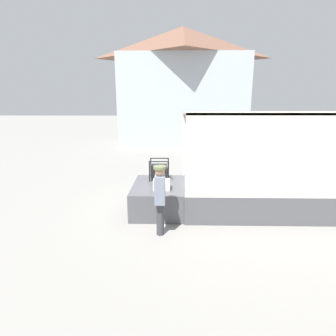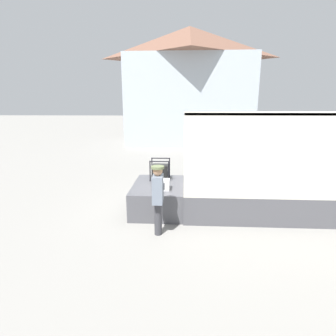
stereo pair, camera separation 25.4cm
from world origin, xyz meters
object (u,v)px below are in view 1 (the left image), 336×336
object	(u,v)px
worker_person	(160,193)
portable_generator	(160,172)
box_truck	(325,182)
microwave	(162,185)

from	to	relation	value
worker_person	portable_generator	bearing A→B (deg)	93.07
portable_generator	worker_person	xyz separation A→B (m)	(0.12, -2.21, 0.03)
box_truck	portable_generator	xyz separation A→B (m)	(-4.91, 0.56, 0.14)
microwave	worker_person	size ratio (longest dim) A/B	0.27
box_truck	microwave	xyz separation A→B (m)	(-4.81, -0.49, 0.04)
microwave	worker_person	distance (m)	1.17
box_truck	microwave	size ratio (longest dim) A/B	15.56
box_truck	worker_person	xyz separation A→B (m)	(-4.79, -1.65, 0.18)
portable_generator	box_truck	bearing A→B (deg)	-6.53
portable_generator	worker_person	world-z (taller)	worker_person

